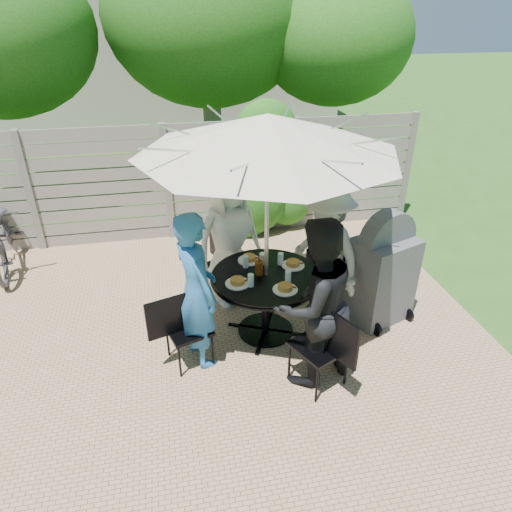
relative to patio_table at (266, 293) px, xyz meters
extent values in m
plane|color=#2B561B|center=(-0.96, -0.30, -0.55)|extent=(60.00, 60.00, 0.00)
cube|color=#A3825F|center=(-0.96, 0.20, -0.54)|extent=(7.00, 6.00, 0.02)
cube|color=gray|center=(-0.96, 2.70, 0.38)|extent=(8.00, 0.10, 1.85)
ellipsoid|color=#175313|center=(0.44, 2.55, 0.35)|extent=(1.20, 0.70, 1.80)
cube|color=gray|center=(-0.96, 11.70, 1.95)|extent=(10.00, 6.00, 5.00)
ellipsoid|color=#1C5213|center=(0.04, 5.20, 2.63)|extent=(3.80, 3.80, 3.23)
ellipsoid|color=#1C5213|center=(2.24, 4.50, 2.28)|extent=(2.80, 2.80, 2.38)
cylinder|color=black|center=(0.00, 0.00, 0.22)|extent=(1.54, 1.54, 0.03)
cylinder|color=black|center=(0.00, 0.00, -0.16)|extent=(0.09, 0.09, 0.77)
cylinder|color=black|center=(0.00, 0.00, -0.53)|extent=(0.64, 0.64, 0.04)
cylinder|color=silver|center=(0.00, 0.00, 0.64)|extent=(0.05, 0.05, 2.37)
cone|color=beige|center=(0.00, 0.00, 1.77)|extent=(3.32, 3.32, 0.36)
cube|color=black|center=(-0.33, 0.89, -0.13)|extent=(0.53, 0.53, 0.03)
cube|color=black|center=(-0.41, 1.08, 0.10)|extent=(0.17, 0.39, 0.42)
imported|color=silver|center=(-0.29, 0.78, 0.32)|extent=(0.99, 0.81, 1.73)
cube|color=black|center=(-0.89, -0.33, -0.12)|extent=(0.53, 0.53, 0.03)
cube|color=black|center=(-1.09, -0.40, 0.11)|extent=(0.41, 0.15, 0.43)
imported|color=#24609E|center=(-0.78, -0.29, 0.31)|extent=(0.61, 0.73, 1.72)
cube|color=black|center=(0.33, -0.89, -0.08)|extent=(0.61, 0.61, 0.04)
cube|color=black|center=(0.43, -1.10, 0.17)|extent=(0.23, 0.43, 0.47)
imported|color=black|center=(0.29, -0.78, 0.34)|extent=(1.04, 0.93, 1.77)
cube|color=black|center=(0.89, 0.33, -0.14)|extent=(0.49, 0.49, 0.03)
cube|color=black|center=(1.08, 0.39, 0.07)|extent=(0.39, 0.14, 0.41)
imported|color=#A5A4A1|center=(0.78, 0.29, 0.28)|extent=(0.95, 1.22, 1.66)
cylinder|color=white|center=(-0.13, 0.34, 0.24)|extent=(0.26, 0.26, 0.01)
cylinder|color=#B27334|center=(-0.13, 0.34, 0.28)|extent=(0.15, 0.15, 0.05)
cylinder|color=white|center=(-0.34, -0.13, 0.24)|extent=(0.26, 0.26, 0.01)
cylinder|color=#B27334|center=(-0.34, -0.13, 0.28)|extent=(0.15, 0.15, 0.05)
cylinder|color=white|center=(0.13, -0.34, 0.24)|extent=(0.26, 0.26, 0.01)
cylinder|color=#B27334|center=(0.13, -0.34, 0.28)|extent=(0.15, 0.15, 0.05)
cylinder|color=white|center=(0.34, 0.13, 0.24)|extent=(0.26, 0.26, 0.01)
cylinder|color=#B27334|center=(0.34, 0.13, 0.28)|extent=(0.15, 0.15, 0.05)
cylinder|color=silver|center=(-0.19, 0.21, 0.31)|extent=(0.07, 0.07, 0.14)
cylinder|color=silver|center=(-0.21, -0.19, 0.31)|extent=(0.07, 0.07, 0.14)
cylinder|color=silver|center=(0.19, -0.21, 0.31)|extent=(0.07, 0.07, 0.14)
cylinder|color=silver|center=(0.21, 0.19, 0.31)|extent=(0.07, 0.07, 0.14)
cylinder|color=#59280C|center=(-0.07, 0.03, 0.32)|extent=(0.09, 0.09, 0.16)
cylinder|color=#C6B293|center=(0.02, 0.24, 0.30)|extent=(0.08, 0.08, 0.12)
imported|color=#333338|center=(-3.34, 2.30, -0.04)|extent=(0.99, 2.01, 1.01)
cube|color=#515256|center=(1.39, 0.03, -0.02)|extent=(0.83, 0.73, 1.05)
cylinder|color=#515256|center=(1.39, 0.03, 0.51)|extent=(0.73, 0.44, 0.70)
camera|label=1|loc=(-0.94, -4.13, 2.83)|focal=32.00mm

